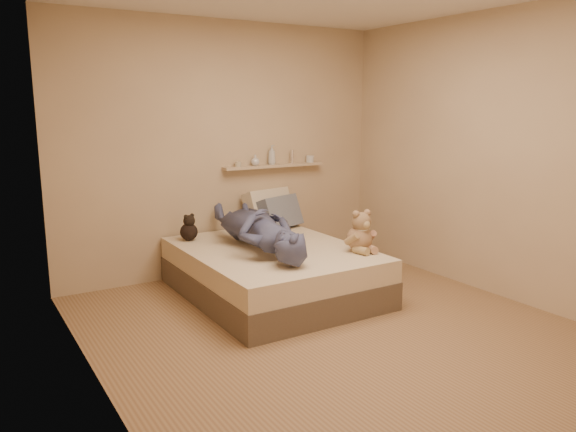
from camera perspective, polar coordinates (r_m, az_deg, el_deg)
room at (r=4.28m, az=4.56°, el=5.13°), size 3.80×3.80×3.80m
bed at (r=5.27m, az=-1.60°, el=-5.65°), size 1.50×1.90×0.45m
game_console at (r=4.59m, az=0.50°, el=-3.04°), size 0.20×0.09×0.07m
teddy_bear at (r=5.09m, az=7.40°, el=-1.85°), size 0.32×0.31×0.39m
dark_plush at (r=5.55m, az=-10.03°, el=-1.31°), size 0.17×0.17×0.27m
pillow_cream at (r=6.08m, az=-1.94°, el=0.77°), size 0.60×0.40×0.43m
pillow_grey at (r=6.00m, az=-0.76°, el=0.34°), size 0.55×0.40×0.37m
person at (r=5.15m, az=-2.98°, el=-1.22°), size 0.78×1.67×0.39m
wall_shelf at (r=6.14m, az=-1.42°, el=5.12°), size 1.20×0.12×0.03m
shelf_bottles at (r=6.12m, az=-1.52°, el=5.93°), size 0.98×0.09×0.21m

